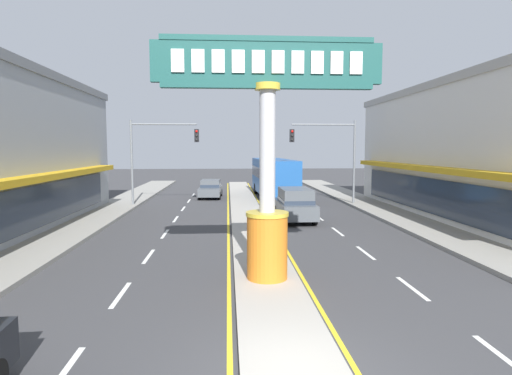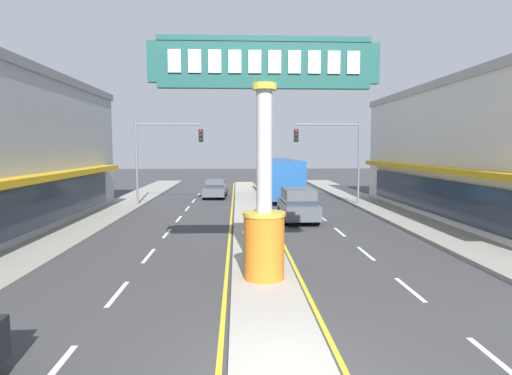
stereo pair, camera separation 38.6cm
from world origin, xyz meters
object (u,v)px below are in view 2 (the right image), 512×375
Objects in this scene: district_sign at (264,162)px; bus_near_right_lane at (278,176)px; traffic_light_left_side at (161,148)px; traffic_light_right_side at (335,148)px; suv_mid_left_lane at (298,204)px; sedan_near_left_lane at (216,188)px.

district_sign reaches higher than bus_near_right_lane.
bus_near_right_lane is at bearing 29.58° from traffic_light_left_side.
district_sign is 18.97m from traffic_light_left_side.
district_sign is 1.19× the size of traffic_light_left_side.
traffic_light_left_side is at bearing -150.42° from bus_near_right_lane.
district_sign is at bearing -96.63° from bus_near_right_lane.
district_sign is 18.74m from traffic_light_right_side.
suv_mid_left_lane is (0.00, -11.67, -0.88)m from bus_near_right_lane.
suv_mid_left_lane reaches higher than sedan_near_left_lane.
sedan_near_left_lane is (-2.67, 23.27, -3.01)m from district_sign.
traffic_light_right_side is at bearing 60.59° from suv_mid_left_lane.
district_sign is at bearing -103.30° from suv_mid_left_lane.
district_sign is at bearing -83.46° from sedan_near_left_lane.
district_sign is 11.94m from suv_mid_left_lane.
suv_mid_left_lane is at bearing -89.99° from bus_near_right_lane.
district_sign reaches higher than traffic_light_left_side.
bus_near_right_lane is (8.92, 5.06, -2.38)m from traffic_light_left_side.
district_sign reaches higher than sedan_near_left_lane.
bus_near_right_lane is 5.45m from sedan_near_left_lane.
bus_near_right_lane is 2.59× the size of sedan_near_left_lane.
traffic_light_left_side is 7.32m from sedan_near_left_lane.
traffic_light_right_side reaches higher than suv_mid_left_lane.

